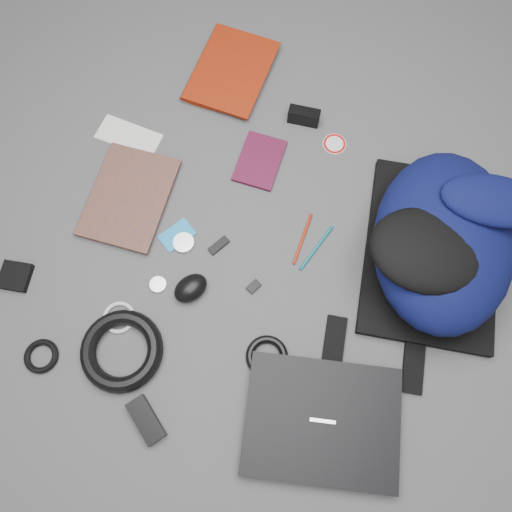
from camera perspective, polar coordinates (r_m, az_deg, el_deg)
The scene contains 23 objects.
ground at distance 1.36m, azimuth 0.00°, elevation -0.26°, with size 4.00×4.00×0.00m, color #4F4F51.
backpack at distance 1.34m, azimuth 20.66°, elevation 1.67°, with size 0.38×0.55×0.23m, color black, non-canonical shape.
laptop at distance 1.28m, azimuth 7.53°, elevation -18.18°, with size 0.37×0.29×0.04m, color black.
textbook_red at distance 1.66m, azimuth -6.60°, elevation 21.25°, with size 0.22×0.29×0.03m, color maroon.
comic_book at distance 1.49m, azimuth -18.06°, elevation 7.39°, with size 0.21×0.29×0.02m, color #AF4E0C.
envelope at distance 1.56m, azimuth -14.33°, elevation 13.12°, with size 0.19×0.09×0.00m, color white.
dvd_case at distance 1.47m, azimuth 0.42°, elevation 10.82°, with size 0.12×0.17×0.01m, color #3C0B20.
compact_camera at distance 1.53m, azimuth 5.49°, elevation 15.62°, with size 0.09×0.03×0.05m, color black.
sticker_disc at distance 1.52m, azimuth 8.96°, elevation 12.54°, with size 0.07×0.07×0.00m, color silver.
pen_teal at distance 1.37m, azimuth 6.93°, elevation 0.95°, with size 0.01×0.01×0.15m, color #0C606C.
pen_red at distance 1.38m, azimuth 5.35°, elevation 1.99°, with size 0.01×0.01×0.15m, color #9D220C.
id_badge at distance 1.39m, azimuth -9.03°, elevation 2.38°, with size 0.06×0.09×0.00m, color #1C89D3.
usb_black at distance 1.37m, azimuth -4.27°, elevation 1.22°, with size 0.02×0.06×0.01m, color black.
key_fob at distance 1.33m, azimuth -0.27°, elevation -3.50°, with size 0.02×0.04×0.01m, color black.
mouse at distance 1.32m, azimuth -7.49°, elevation -3.67°, with size 0.07×0.09×0.05m, color black.
headphone_left at distance 1.38m, azimuth -8.27°, elevation 1.49°, with size 0.06×0.06×0.01m, color silver.
headphone_right at distance 1.35m, azimuth -11.13°, elevation -3.22°, with size 0.04×0.04×0.01m, color silver.
cable_coil at distance 1.29m, azimuth 1.25°, elevation -11.41°, with size 0.11×0.11×0.02m, color black.
power_brick at distance 1.30m, azimuth -12.45°, elevation -17.84°, with size 0.11×0.05×0.03m, color black.
power_cord_coil at distance 1.32m, azimuth -15.10°, elevation -10.40°, with size 0.21×0.21×0.04m, color black.
pouch at distance 1.48m, azimuth -25.81°, elevation -2.09°, with size 0.08×0.08×0.02m, color black.
earbud_coil at distance 1.40m, azimuth -23.34°, elevation -10.47°, with size 0.09×0.09×0.02m, color black.
white_cable_coil at distance 1.36m, azimuth -15.39°, elevation -6.79°, with size 0.09×0.09×0.01m, color silver.
Camera 1 is at (0.22, -0.35, 1.29)m, focal length 35.00 mm.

